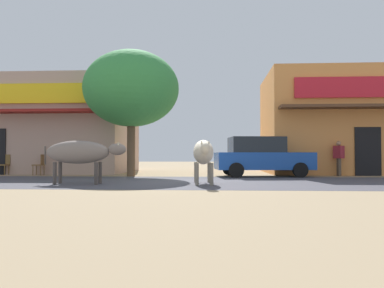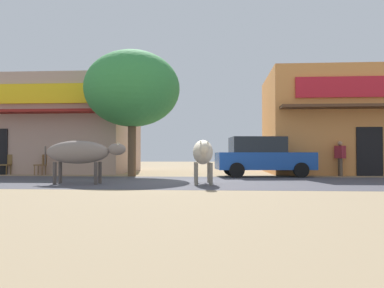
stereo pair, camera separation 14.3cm
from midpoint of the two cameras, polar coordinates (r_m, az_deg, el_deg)
The scene contains 11 objects.
ground at distance 13.41m, azimuth -0.71°, elevation -5.41°, with size 80.00×80.00×0.00m, color #9A8361.
asphalt_road at distance 13.41m, azimuth -0.71°, elevation -5.40°, with size 72.00×6.27×0.00m, color #414048.
storefront_left_cafe at distance 22.35m, azimuth -19.23°, elevation 2.30°, with size 8.42×6.53×4.73m.
storefront_right_club at distance 21.62m, azimuth 22.30°, elevation 2.70°, with size 8.57×6.53×4.91m.
roadside_tree at distance 17.41m, azimuth -8.27°, elevation 7.75°, with size 4.06×4.06×5.35m.
parked_hatchback_car at distance 16.94m, azimuth 10.13°, elevation -1.73°, with size 4.12×2.33×1.64m.
cow_near_brown at distance 12.88m, azimuth -15.32°, elevation -1.20°, with size 2.57×0.62×1.34m.
cow_far_dark at distance 12.37m, azimuth 1.90°, elevation -1.24°, with size 0.76×2.53×1.36m.
pedestrian_by_shop at distance 18.16m, azimuth 20.52°, elevation -1.57°, with size 0.44×0.61×1.49m.
cafe_chair_near_tree at distance 19.09m, azimuth -20.37°, elevation -2.62°, with size 0.44×0.44×0.92m.
cafe_chair_by_doorway at distance 20.02m, azimuth -24.76°, elevation -2.52°, with size 0.45×0.45×0.92m.
Camera 2 is at (1.19, -13.33, 0.90)m, focal length 37.52 mm.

